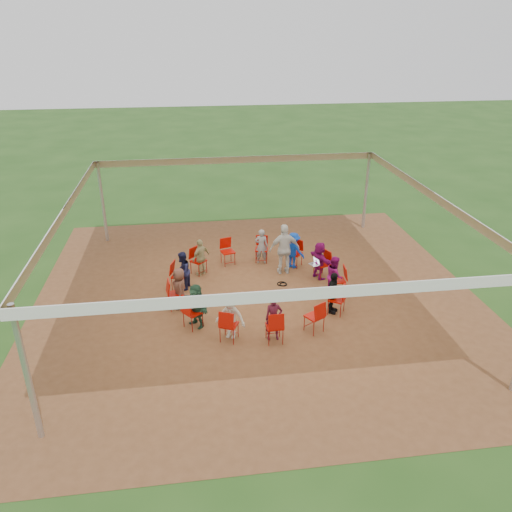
{
  "coord_description": "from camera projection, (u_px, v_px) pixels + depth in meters",
  "views": [
    {
      "loc": [
        -1.84,
        -12.95,
        7.33
      ],
      "look_at": [
        0.0,
        0.3,
        1.18
      ],
      "focal_mm": 35.0,
      "sensor_mm": 36.0,
      "label": 1
    }
  ],
  "objects": [
    {
      "name": "person_seated_9",
      "position": [
        333.0,
        293.0,
        13.82
      ],
      "size": [
        0.69,
        0.8,
        1.23
      ],
      "primitive_type": "imported",
      "rotation": [
        0.0,
        0.0,
        1.01
      ],
      "color": "black",
      "rests_on": "ground"
    },
    {
      "name": "chair_7",
      "position": [
        193.0,
        313.0,
        13.2
      ],
      "size": [
        0.6,
        0.6,
        0.9
      ],
      "primitive_type": null,
      "rotation": [
        0.0,
        0.0,
        -0.93
      ],
      "color": "#AD0B01",
      "rests_on": "ground"
    },
    {
      "name": "chair_1",
      "position": [
        295.0,
        254.0,
        16.63
      ],
      "size": [
        0.6,
        0.61,
        0.9
      ],
      "primitive_type": null,
      "rotation": [
        0.0,
        0.0,
        2.46
      ],
      "color": "#AD0B01",
      "rests_on": "ground"
    },
    {
      "name": "chair_11",
      "position": [
        337.0,
        299.0,
        13.85
      ],
      "size": [
        0.6,
        0.59,
        0.9
      ],
      "primitive_type": null,
      "rotation": [
        0.0,
        0.0,
        1.01
      ],
      "color": "#AD0B01",
      "rests_on": "ground"
    },
    {
      "name": "person_seated_6",
      "position": [
        196.0,
        305.0,
        13.21
      ],
      "size": [
        1.02,
        1.16,
        1.23
      ],
      "primitive_type": "imported",
      "rotation": [
        0.0,
        0.0,
        -0.93
      ],
      "color": "#224631",
      "rests_on": "ground"
    },
    {
      "name": "person_seated_4",
      "position": [
        183.0,
        271.0,
        15.06
      ],
      "size": [
        0.51,
        0.67,
        1.23
      ],
      "primitive_type": "imported",
      "rotation": [
        0.0,
        0.0,
        -1.89
      ],
      "color": "#181B3E",
      "rests_on": "ground"
    },
    {
      "name": "chair_3",
      "position": [
        228.0,
        252.0,
        16.76
      ],
      "size": [
        0.53,
        0.54,
        0.9
      ],
      "primitive_type": null,
      "rotation": [
        0.0,
        0.0,
        -2.86
      ],
      "color": "#AD0B01",
      "rests_on": "ground"
    },
    {
      "name": "standing_person",
      "position": [
        285.0,
        249.0,
        15.99
      ],
      "size": [
        0.99,
        0.52,
        1.68
      ],
      "primitive_type": "imported",
      "rotation": [
        0.0,
        0.0,
        3.16
      ],
      "color": "silver",
      "rests_on": "ground"
    },
    {
      "name": "chair_5",
      "position": [
        179.0,
        276.0,
        15.15
      ],
      "size": [
        0.55,
        0.54,
        0.9
      ],
      "primitive_type": null,
      "rotation": [
        0.0,
        0.0,
        -1.89
      ],
      "color": "#AD0B01",
      "rests_on": "ground"
    },
    {
      "name": "cable_coil",
      "position": [
        282.0,
        284.0,
        15.59
      ],
      "size": [
        0.36,
        0.36,
        0.03
      ],
      "rotation": [
        0.0,
        0.0,
        0.19
      ],
      "color": "black",
      "rests_on": "ground"
    },
    {
      "name": "person_seated_1",
      "position": [
        293.0,
        250.0,
        16.47
      ],
      "size": [
        0.86,
        0.8,
        1.23
      ],
      "primitive_type": "imported",
      "rotation": [
        0.0,
        0.0,
        2.46
      ],
      "color": "#0B36A8",
      "rests_on": "ground"
    },
    {
      "name": "chair_6",
      "position": [
        176.0,
        294.0,
        14.1
      ],
      "size": [
        0.5,
        0.49,
        0.9
      ],
      "primitive_type": null,
      "rotation": [
        0.0,
        0.0,
        -1.41
      ],
      "color": "#AD0B01",
      "rests_on": "ground"
    },
    {
      "name": "chair_4",
      "position": [
        198.0,
        261.0,
        16.11
      ],
      "size": [
        0.61,
        0.61,
        0.9
      ],
      "primitive_type": null,
      "rotation": [
        0.0,
        0.0,
        -2.38
      ],
      "color": "#AD0B01",
      "rests_on": "ground"
    },
    {
      "name": "dirt_patch",
      "position": [
        257.0,
        296.0,
        14.94
      ],
      "size": [
        13.0,
        13.0,
        0.0
      ],
      "primitive_type": "plane",
      "color": "brown",
      "rests_on": "ground"
    },
    {
      "name": "person_seated_7",
      "position": [
        230.0,
        317.0,
        12.69
      ],
      "size": [
        0.88,
        0.69,
        1.23
      ],
      "primitive_type": "imported",
      "rotation": [
        0.0,
        0.0,
        -0.44
      ],
      "color": "beige",
      "rests_on": "ground"
    },
    {
      "name": "person_seated_3",
      "position": [
        201.0,
        257.0,
        15.97
      ],
      "size": [
        0.77,
        0.76,
        1.23
      ],
      "primitive_type": "imported",
      "rotation": [
        0.0,
        0.0,
        -2.38
      ],
      "color": "tan",
      "rests_on": "ground"
    },
    {
      "name": "chair_8",
      "position": [
        229.0,
        325.0,
        12.66
      ],
      "size": [
        0.57,
        0.58,
        0.9
      ],
      "primitive_type": null,
      "rotation": [
        0.0,
        0.0,
        -0.44
      ],
      "color": "#AD0B01",
      "rests_on": "ground"
    },
    {
      "name": "person_seated_5",
      "position": [
        180.0,
        288.0,
        14.07
      ],
      "size": [
        0.43,
        0.65,
        1.23
      ],
      "primitive_type": "imported",
      "rotation": [
        0.0,
        0.0,
        -1.41
      ],
      "color": "brown",
      "rests_on": "ground"
    },
    {
      "name": "chair_0",
      "position": [
        322.0,
        264.0,
        15.89
      ],
      "size": [
        0.57,
        0.56,
        0.9
      ],
      "primitive_type": null,
      "rotation": [
        0.0,
        0.0,
        1.97
      ],
      "color": "#AD0B01",
      "rests_on": "ground"
    },
    {
      "name": "ground",
      "position": [
        257.0,
        296.0,
        14.94
      ],
      "size": [
        80.0,
        80.0,
        0.0
      ],
      "primitive_type": "plane",
      "color": "#224816",
      "rests_on": "ground"
    },
    {
      "name": "person_seated_2",
      "position": [
        261.0,
        246.0,
        16.77
      ],
      "size": [
        0.5,
        0.38,
        1.23
      ],
      "primitive_type": "imported",
      "rotation": [
        0.0,
        0.0,
        2.94
      ],
      "color": "gray",
      "rests_on": "ground"
    },
    {
      "name": "person_seated_10",
      "position": [
        334.0,
        275.0,
        14.8
      ],
      "size": [
        0.39,
        0.62,
        1.23
      ],
      "primitive_type": "imported",
      "rotation": [
        0.0,
        0.0,
        1.49
      ],
      "color": "#7C0D57",
      "rests_on": "ground"
    },
    {
      "name": "chair_10",
      "position": [
        314.0,
        317.0,
        13.02
      ],
      "size": [
        0.58,
        0.59,
        0.9
      ],
      "primitive_type": null,
      "rotation": [
        0.0,
        0.0,
        0.52
      ],
      "color": "#AD0B01",
      "rests_on": "ground"
    },
    {
      "name": "chair_2",
      "position": [
        262.0,
        249.0,
        16.95
      ],
      "size": [
        0.5,
        0.51,
        0.9
      ],
      "primitive_type": null,
      "rotation": [
        0.0,
        0.0,
        2.94
      ],
      "color": "#AD0B01",
      "rests_on": "ground"
    },
    {
      "name": "chair_9",
      "position": [
        275.0,
        326.0,
        12.59
      ],
      "size": [
        0.44,
        0.46,
        0.9
      ],
      "primitive_type": null,
      "rotation": [
        0.0,
        0.0,
        0.04
      ],
      "color": "#AD0B01",
      "rests_on": "ground"
    },
    {
      "name": "person_seated_8",
      "position": [
        274.0,
        318.0,
        12.63
      ],
      "size": [
        0.46,
        0.31,
        1.23
      ],
      "primitive_type": "imported",
      "rotation": [
        0.0,
        0.0,
        0.04
      ],
      "color": "#46101F",
      "rests_on": "ground"
    },
    {
      "name": "tent",
      "position": [
        257.0,
        222.0,
        13.95
      ],
      "size": [
        10.33,
        10.33,
        3.0
      ],
      "color": "#B2B2B7",
      "rests_on": "ground"
    },
    {
      "name": "chair_12",
      "position": [
        338.0,
        280.0,
        14.88
      ],
      "size": [
        0.47,
        0.45,
        0.9
      ],
      "primitive_type": null,
      "rotation": [
        0.0,
        0.0,
        1.49
      ],
      "color": "#AD0B01",
      "rests_on": "ground"
    },
    {
      "name": "person_seated_0",
      "position": [
        319.0,
        260.0,
        15.76
      ],
      "size": [
        0.84,
        1.21,
        1.23
      ],
      "primitive_type": "imported",
      "rotation": [
        0.0,
        0.0,
        1.97
      ],
      "color": "#7C0D57",
      "rests_on": "ground"
    },
    {
      "name": "laptop",
      "position": [
        315.0,
        263.0,
        15.7
      ],
      "size": [
        0.35,
        0.38,
        0.21
      ],
      "rotation": [
        0.0,
        0.0,
        1.97
      ],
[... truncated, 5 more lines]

